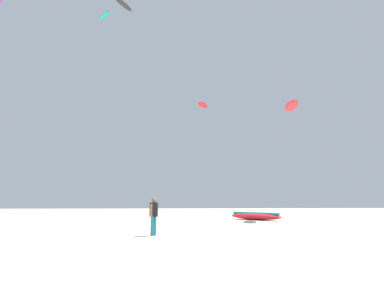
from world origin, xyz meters
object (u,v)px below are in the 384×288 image
Objects in this scene: kite_grounded_near at (255,216)px; kite_aloft_0 at (291,106)px; kite_aloft_4 at (104,16)px; kite_aloft_2 at (123,4)px; person_foreground at (154,213)px; kite_aloft_3 at (203,105)px.

kite_aloft_0 reaches higher than kite_grounded_near.
kite_aloft_4 reaches higher than kite_grounded_near.
kite_grounded_near is at bearing -42.16° from kite_aloft_2.
kite_aloft_2 is (-16.39, 11.91, 16.09)m from kite_aloft_0.
kite_aloft_3 reaches higher than person_foreground.
kite_aloft_0 is 22.55m from kite_aloft_4.
kite_aloft_4 is (-6.20, 19.51, 20.54)m from person_foreground.
person_foreground is 31.41m from kite_aloft_3.
kite_aloft_4 is at bearing -144.49° from kite_aloft_3.
person_foreground is 0.47× the size of kite_aloft_2.
kite_aloft_4 is (-14.33, 7.09, 21.25)m from kite_grounded_near.
kite_aloft_4 is at bearing 157.70° from kite_aloft_0.
kite_aloft_2 is 6.48m from kite_aloft_4.
kite_aloft_3 is at bearing 107.48° from person_foreground.
kite_grounded_near is 20.97m from kite_aloft_3.
kite_aloft_2 reaches higher than kite_aloft_4.
kite_aloft_3 is 16.32m from kite_aloft_4.
kite_aloft_3 is (-5.96, 15.75, 4.37)m from kite_aloft_0.
kite_aloft_2 is (-4.78, 24.11, 24.87)m from person_foreground.
kite_aloft_4 is at bearing 136.52° from person_foreground.
kite_aloft_3 is at bearing 99.08° from kite_grounded_near.
kite_aloft_2 is at bearing -159.77° from kite_aloft_3.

